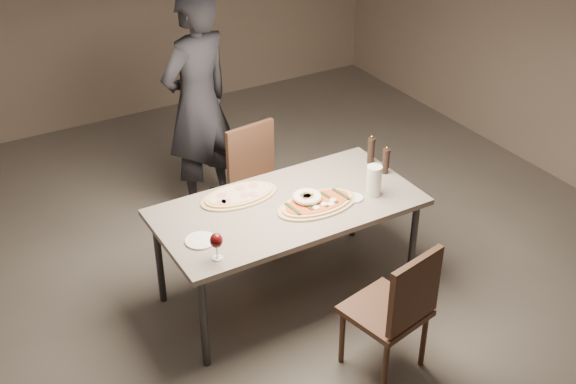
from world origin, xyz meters
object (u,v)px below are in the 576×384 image
zucchini_pizza (317,204)px  diner (198,104)px  ham_pizza (239,195)px  chair_far (259,179)px  pepper_mill_left (371,150)px  bread_basket (307,199)px  carafe (374,181)px  chair_near (397,306)px  dining_table (288,212)px

zucchini_pizza → diner: bearing=104.2°
ham_pizza → chair_far: (0.42, 0.50, -0.24)m
pepper_mill_left → diner: (-0.85, 1.21, 0.09)m
bread_basket → pepper_mill_left: 0.76m
carafe → chair_far: bearing=113.2°
zucchini_pizza → pepper_mill_left: (0.67, 0.32, 0.09)m
pepper_mill_left → diner: size_ratio=0.12×
ham_pizza → chair_near: chair_near is taller
zucchini_pizza → pepper_mill_left: bearing=32.7°
dining_table → pepper_mill_left: (0.83, 0.20, 0.16)m
zucchini_pizza → pepper_mill_left: pepper_mill_left is taller
pepper_mill_left → chair_near: pepper_mill_left is taller
dining_table → zucchini_pizza: bearing=-34.7°
carafe → chair_far: carafe is taller
bread_basket → chair_far: (0.06, 0.80, -0.26)m
ham_pizza → pepper_mill_left: bearing=-14.2°
zucchini_pizza → diner: (-0.18, 1.53, 0.18)m
zucchini_pizza → chair_far: 0.89m
zucchini_pizza → ham_pizza: zucchini_pizza is taller
dining_table → pepper_mill_left: 0.87m
chair_far → diner: (-0.20, 0.67, 0.42)m
dining_table → pepper_mill_left: bearing=13.7°
carafe → diner: diner is taller
pepper_mill_left → bread_basket: bearing=-160.1°
chair_far → pepper_mill_left: bearing=133.4°
dining_table → chair_far: (0.18, 0.75, -0.16)m
chair_near → diner: diner is taller
chair_near → zucchini_pizza: bearing=78.8°
bread_basket → carafe: carafe is taller
ham_pizza → chair_near: 1.35m
ham_pizza → diner: bearing=67.6°
zucchini_pizza → chair_near: size_ratio=0.63×
bread_basket → pepper_mill_left: size_ratio=0.88×
chair_near → chair_far: (0.01, 1.76, 0.00)m
dining_table → ham_pizza: 0.36m
bread_basket → chair_near: chair_near is taller
bread_basket → pepper_mill_left: pepper_mill_left is taller
bread_basket → diner: bearing=95.2°
chair_near → chair_far: bearing=78.1°
bread_basket → diner: 1.48m
carafe → bread_basket: bearing=164.8°
chair_far → chair_near: bearing=83.1°
chair_far → diner: diner is taller
ham_pizza → carafe: carafe is taller
carafe → chair_near: bearing=-116.0°
bread_basket → pepper_mill_left: bearing=19.9°
bread_basket → chair_far: bearing=85.6°
chair_far → diner: bearing=-80.2°
dining_table → bread_basket: (0.12, -0.06, 0.10)m
pepper_mill_left → dining_table: bearing=-166.3°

